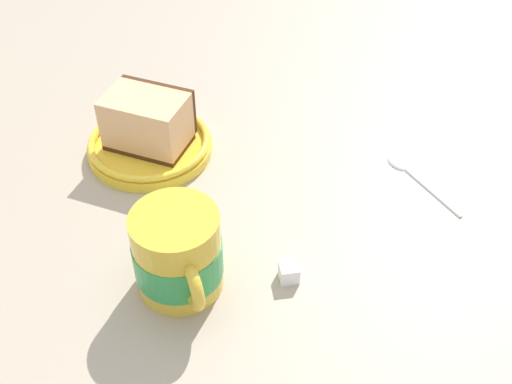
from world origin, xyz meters
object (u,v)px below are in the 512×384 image
at_px(small_plate, 150,145).
at_px(sugar_cube, 289,272).
at_px(tea_mug, 178,254).
at_px(cake_slice, 148,120).
at_px(teaspoon, 409,170).

height_order(small_plate, sugar_cube, small_plate).
height_order(tea_mug, sugar_cube, tea_mug).
height_order(cake_slice, tea_mug, tea_mug).
relative_size(small_plate, sugar_cube, 8.04).
distance_m(cake_slice, teaspoon, 0.30).
xyz_separation_m(small_plate, tea_mug, (0.12, -0.16, 0.03)).
bearing_deg(cake_slice, sugar_cube, -28.67).
bearing_deg(sugar_cube, teaspoon, 70.57).
relative_size(cake_slice, sugar_cube, 5.14).
bearing_deg(sugar_cube, small_plate, 151.88).
bearing_deg(sugar_cube, cake_slice, 151.33).
distance_m(teaspoon, sugar_cube, 0.21).
bearing_deg(small_plate, tea_mug, -52.11).
bearing_deg(tea_mug, sugar_cube, 26.62).
distance_m(tea_mug, teaspoon, 0.29).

